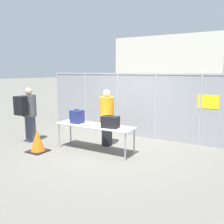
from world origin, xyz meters
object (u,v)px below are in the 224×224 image
object	(u,v)px
suitcase_black	(110,122)
traveler_hooded	(28,112)
utility_trailer	(200,121)
inspection_table	(95,127)
traffic_cone	(38,141)
suitcase_navy	(77,117)
security_worker_near	(107,117)

from	to	relation	value
suitcase_black	traveler_hooded	size ratio (longest dim) A/B	0.28
suitcase_black	utility_trailer	distance (m)	4.14
utility_trailer	inspection_table	bearing A→B (deg)	-119.50
traveler_hooded	traffic_cone	xyz separation A→B (m)	(0.99, -0.58, -0.65)
suitcase_black	traveler_hooded	world-z (taller)	traveler_hooded
inspection_table	suitcase_navy	xyz separation A→B (m)	(-0.59, -0.04, 0.24)
inspection_table	suitcase_navy	distance (m)	0.64
inspection_table	suitcase_black	distance (m)	0.59
security_worker_near	traffic_cone	size ratio (longest dim) A/B	2.65
suitcase_navy	inspection_table	bearing A→B (deg)	4.19
security_worker_near	suitcase_navy	bearing A→B (deg)	68.68
suitcase_black	traveler_hooded	distance (m)	2.90
suitcase_navy	traveler_hooded	distance (m)	1.77
inspection_table	traveler_hooded	distance (m)	2.37
security_worker_near	utility_trailer	size ratio (longest dim) A/B	0.47
inspection_table	suitcase_black	world-z (taller)	suitcase_black
suitcase_navy	security_worker_near	bearing A→B (deg)	49.33
security_worker_near	traffic_cone	bearing A→B (deg)	67.81
suitcase_black	traffic_cone	xyz separation A→B (m)	(-1.90, -0.80, -0.61)
suitcase_navy	suitcase_black	xyz separation A→B (m)	(1.14, -0.03, -0.03)
traveler_hooded	security_worker_near	world-z (taller)	traveler_hooded
traffic_cone	inspection_table	bearing A→B (deg)	33.05
inspection_table	traffic_cone	world-z (taller)	inspection_table
inspection_table	suitcase_navy	world-z (taller)	suitcase_navy
suitcase_navy	traffic_cone	world-z (taller)	suitcase_navy
inspection_table	traffic_cone	bearing A→B (deg)	-146.95
traveler_hooded	security_worker_near	bearing A→B (deg)	25.96
inspection_table	utility_trailer	bearing A→B (deg)	60.50
suitcase_black	traffic_cone	distance (m)	2.15
utility_trailer	suitcase_navy	bearing A→B (deg)	-125.59
inspection_table	suitcase_navy	bearing A→B (deg)	-175.81
suitcase_navy	utility_trailer	world-z (taller)	suitcase_navy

